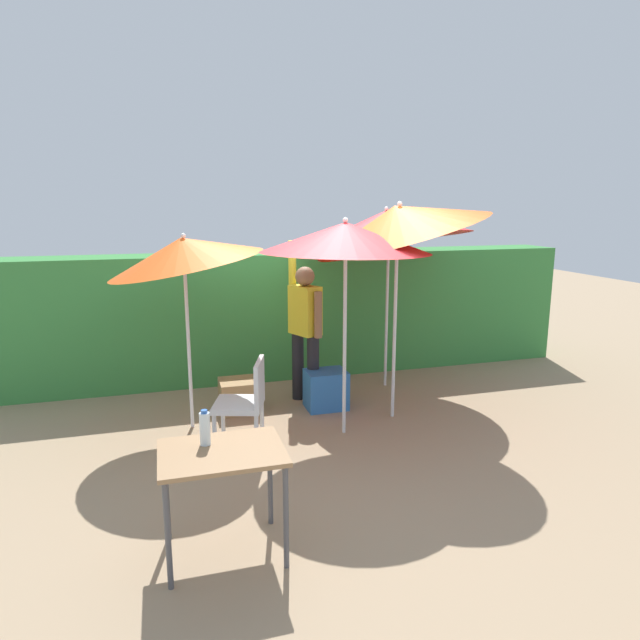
% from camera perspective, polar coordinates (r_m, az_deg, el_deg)
% --- Properties ---
extents(ground_plane, '(24.00, 24.00, 0.00)m').
position_cam_1_polar(ground_plane, '(5.82, 0.84, -11.26)').
color(ground_plane, '#9E8466').
extents(hedge_row, '(8.00, 0.70, 1.66)m').
position_cam_1_polar(hedge_row, '(7.48, -3.75, 0.64)').
color(hedge_row, '#38843D').
rests_on(hedge_row, ground_plane).
extents(umbrella_rainbow, '(1.55, 1.53, 2.12)m').
position_cam_1_polar(umbrella_rainbow, '(5.58, -13.91, 6.89)').
color(umbrella_rainbow, silver).
rests_on(umbrella_rainbow, ground_plane).
extents(umbrella_orange, '(2.04, 2.04, 2.40)m').
position_cam_1_polar(umbrella_orange, '(6.81, 7.00, 9.74)').
color(umbrella_orange, silver).
rests_on(umbrella_orange, ground_plane).
extents(umbrella_yellow, '(1.86, 1.82, 2.57)m').
position_cam_1_polar(umbrella_yellow, '(5.73, 8.13, 10.09)').
color(umbrella_yellow, silver).
rests_on(umbrella_yellow, ground_plane).
extents(umbrella_navy, '(1.65, 1.65, 2.17)m').
position_cam_1_polar(umbrella_navy, '(5.29, 2.65, 8.50)').
color(umbrella_navy, silver).
rests_on(umbrella_navy, ground_plane).
extents(person_vendor, '(0.35, 0.54, 1.88)m').
position_cam_1_polar(person_vendor, '(6.33, -1.55, -0.45)').
color(person_vendor, black).
rests_on(person_vendor, ground_plane).
extents(chair_plastic, '(0.55, 0.55, 0.89)m').
position_cam_1_polar(chair_plastic, '(5.20, -7.66, -8.21)').
color(chair_plastic, silver).
rests_on(chair_plastic, ground_plane).
extents(cooler_box, '(0.46, 0.36, 0.44)m').
position_cam_1_polar(cooler_box, '(6.32, 0.62, -7.20)').
color(cooler_box, '#2D6BB7').
rests_on(cooler_box, ground_plane).
extents(crate_cardboard, '(0.44, 0.40, 0.36)m').
position_cam_1_polar(crate_cardboard, '(6.32, -8.32, -7.73)').
color(crate_cardboard, '#9E7A4C').
rests_on(crate_cardboard, ground_plane).
extents(folding_table, '(0.80, 0.60, 0.74)m').
position_cam_1_polar(folding_table, '(3.73, -10.09, -14.38)').
color(folding_table, '#4C4C51').
rests_on(folding_table, ground_plane).
extents(bottle_water, '(0.07, 0.07, 0.24)m').
position_cam_1_polar(bottle_water, '(3.75, -11.82, -10.91)').
color(bottle_water, silver).
rests_on(bottle_water, folding_table).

